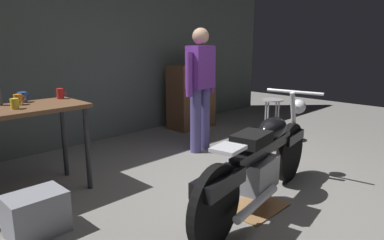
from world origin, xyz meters
name	(u,v)px	position (x,y,z in m)	size (l,w,h in m)	color
ground_plane	(244,192)	(0.00, 0.00, 0.00)	(12.00, 12.00, 0.00)	gray
back_wall	(92,37)	(0.00, 2.80, 1.55)	(8.00, 0.12, 3.10)	#56605B
workbench	(13,120)	(-1.64, 1.47, 0.79)	(1.30, 0.64, 0.90)	brown
motorcycle	(261,160)	(-0.15, -0.28, 0.45)	(2.17, 0.71, 1.00)	black
person_standing	(200,85)	(0.70, 1.28, 0.93)	(0.57, 0.26, 1.67)	#524A8A
shop_stool	(272,108)	(1.84, 0.84, 0.50)	(0.32, 0.32, 0.64)	#B2B2B7
wooden_dresser	(191,97)	(1.56, 2.30, 0.55)	(0.80, 0.47, 1.10)	brown
drip_tray	(256,208)	(-0.21, -0.28, 0.01)	(0.56, 0.40, 0.01)	olive
storage_bin	(36,214)	(-1.79, 0.72, 0.17)	(0.44, 0.32, 0.34)	gray
mug_yellow_tall	(15,104)	(-1.63, 1.39, 0.95)	(0.11, 0.07, 0.10)	yellow
mug_orange_travel	(18,99)	(-1.53, 1.59, 0.95)	(0.11, 0.08, 0.10)	orange
mug_red_diner	(60,94)	(-1.08, 1.65, 0.96)	(0.11, 0.07, 0.11)	red
mug_blue_enamel	(23,97)	(-1.45, 1.71, 0.95)	(0.12, 0.09, 0.10)	#2D51AD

